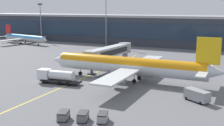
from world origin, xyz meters
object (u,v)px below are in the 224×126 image
commuter_jet_far (25,38)px  main_airliner (129,66)px  baggage_cart_2 (103,117)px  baggage_cart_1 (83,116)px  crew_van (197,95)px  baggage_cart_0 (63,115)px  fuel_tanker (56,76)px

commuter_jet_far → main_airliner: bearing=-31.2°
main_airliner → baggage_cart_2: main_airliner is taller
baggage_cart_1 → commuter_jet_far: bearing=137.3°
crew_van → baggage_cart_1: crew_van is taller
baggage_cart_0 → baggage_cart_1: 3.20m
baggage_cart_0 → commuter_jet_far: commuter_jet_far is taller
crew_van → baggage_cart_2: (-11.51, -17.02, -0.53)m
fuel_tanker → baggage_cart_0: (14.95, -18.20, -0.96)m
fuel_tanker → crew_van: size_ratio=2.05×
main_airliner → fuel_tanker: size_ratio=4.14×
baggage_cart_0 → crew_van: bearing=47.5°
fuel_tanker → commuter_jet_far: commuter_jet_far is taller
baggage_cart_2 → commuter_jet_far: 109.30m
main_airliner → baggage_cart_1: 27.54m
main_airliner → crew_van: 20.23m
baggage_cart_1 → crew_van: bearing=51.2°
fuel_tanker → baggage_cart_1: (17.97, -17.14, -0.96)m
fuel_tanker → baggage_cart_0: size_ratio=3.66×
main_airliner → crew_van: main_airliner is taller
crew_van → baggage_cart_2: 20.55m
fuel_tanker → baggage_cart_2: (20.99, -16.08, -0.96)m
main_airliner → commuter_jet_far: (-75.80, 45.92, -0.99)m
crew_van → commuter_jet_far: commuter_jet_far is taller
fuel_tanker → baggage_cart_2: bearing=-37.5°
fuel_tanker → baggage_cart_0: fuel_tanker is taller
fuel_tanker → baggage_cart_2: size_ratio=3.66×
crew_van → commuter_jet_far: size_ratio=0.16×
main_airliner → commuter_jet_far: size_ratio=1.36×
baggage_cart_1 → commuter_jet_far: 107.76m
main_airliner → commuter_jet_far: main_airliner is taller
main_airliner → baggage_cart_2: (6.39, -26.10, -3.05)m
crew_van → baggage_cart_0: size_ratio=1.78×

